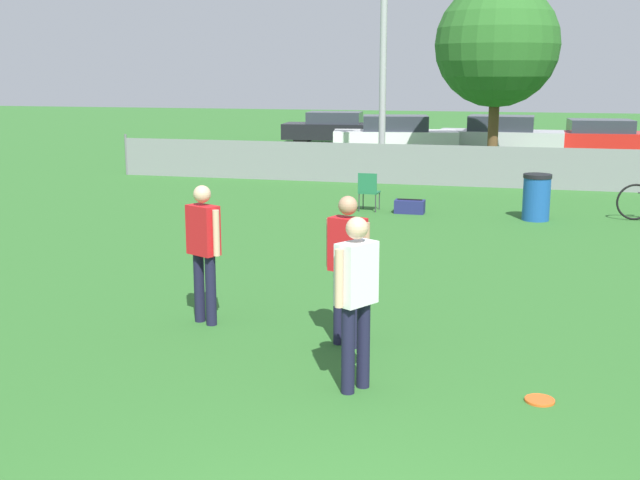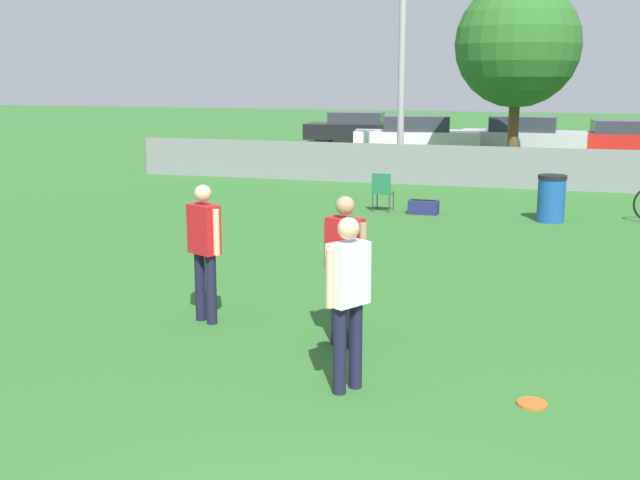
{
  "view_description": "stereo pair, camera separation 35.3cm",
  "coord_description": "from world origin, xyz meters",
  "px_view_note": "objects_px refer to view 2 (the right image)",
  "views": [
    {
      "loc": [
        0.9,
        -3.74,
        3.04
      ],
      "look_at": [
        -1.49,
        5.4,
        1.05
      ],
      "focal_mm": 45.0,
      "sensor_mm": 36.0,
      "label": 1
    },
    {
      "loc": [
        1.24,
        -3.65,
        3.04
      ],
      "look_at": [
        -1.49,
        5.4,
        1.05
      ],
      "focal_mm": 45.0,
      "sensor_mm": 36.0,
      "label": 2
    }
  ],
  "objects_px": {
    "frisbee_disc": "(532,403)",
    "gear_bag_sideline": "(423,207)",
    "tree_near_pole": "(517,45)",
    "folding_chair_sideline": "(382,190)",
    "parked_car_silver": "(523,137)",
    "player_thrower_red": "(204,244)",
    "trash_bin": "(551,198)",
    "player_receiver_white": "(348,292)",
    "parked_car_dark": "(357,128)",
    "parked_car_red": "(624,138)",
    "light_pole": "(403,10)",
    "player_defender_red": "(345,260)",
    "parked_car_white": "(416,137)"
  },
  "relations": [
    {
      "from": "parked_car_red",
      "to": "player_receiver_white",
      "type": "bearing_deg",
      "value": -104.26
    },
    {
      "from": "folding_chair_sideline",
      "to": "parked_car_silver",
      "type": "relative_size",
      "value": 0.19
    },
    {
      "from": "tree_near_pole",
      "to": "frisbee_disc",
      "type": "distance_m",
      "value": 18.48
    },
    {
      "from": "player_receiver_white",
      "to": "parked_car_dark",
      "type": "distance_m",
      "value": 27.1
    },
    {
      "from": "parked_car_dark",
      "to": "parked_car_white",
      "type": "bearing_deg",
      "value": -57.26
    },
    {
      "from": "trash_bin",
      "to": "light_pole",
      "type": "bearing_deg",
      "value": 124.1
    },
    {
      "from": "parked_car_white",
      "to": "parked_car_red",
      "type": "bearing_deg",
      "value": 6.24
    },
    {
      "from": "parked_car_dark",
      "to": "player_thrower_red",
      "type": "bearing_deg",
      "value": -85.1
    },
    {
      "from": "frisbee_disc",
      "to": "folding_chair_sideline",
      "type": "xyz_separation_m",
      "value": [
        -3.61,
        9.91,
        0.47
      ]
    },
    {
      "from": "light_pole",
      "to": "player_defender_red",
      "type": "bearing_deg",
      "value": -81.1
    },
    {
      "from": "trash_bin",
      "to": "gear_bag_sideline",
      "type": "relative_size",
      "value": 1.5
    },
    {
      "from": "player_defender_red",
      "to": "gear_bag_sideline",
      "type": "distance_m",
      "value": 8.86
    },
    {
      "from": "gear_bag_sideline",
      "to": "light_pole",
      "type": "bearing_deg",
      "value": 105.66
    },
    {
      "from": "light_pole",
      "to": "parked_car_dark",
      "type": "height_order",
      "value": "light_pole"
    },
    {
      "from": "frisbee_disc",
      "to": "trash_bin",
      "type": "relative_size",
      "value": 0.29
    },
    {
      "from": "trash_bin",
      "to": "parked_car_dark",
      "type": "distance_m",
      "value": 18.4
    },
    {
      "from": "tree_near_pole",
      "to": "parked_car_red",
      "type": "bearing_deg",
      "value": 59.34
    },
    {
      "from": "parked_car_silver",
      "to": "tree_near_pole",
      "type": "bearing_deg",
      "value": -89.7
    },
    {
      "from": "tree_near_pole",
      "to": "player_thrower_red",
      "type": "xyz_separation_m",
      "value": [
        -2.64,
        -16.58,
        -2.83
      ]
    },
    {
      "from": "player_thrower_red",
      "to": "frisbee_disc",
      "type": "height_order",
      "value": "player_thrower_red"
    },
    {
      "from": "player_defender_red",
      "to": "parked_car_red",
      "type": "relative_size",
      "value": 0.38
    },
    {
      "from": "gear_bag_sideline",
      "to": "parked_car_dark",
      "type": "bearing_deg",
      "value": 109.09
    },
    {
      "from": "parked_car_dark",
      "to": "parked_car_red",
      "type": "relative_size",
      "value": 1.0
    },
    {
      "from": "trash_bin",
      "to": "parked_car_dark",
      "type": "height_order",
      "value": "parked_car_dark"
    },
    {
      "from": "light_pole",
      "to": "frisbee_disc",
      "type": "relative_size",
      "value": 28.58
    },
    {
      "from": "light_pole",
      "to": "trash_bin",
      "type": "bearing_deg",
      "value": -55.9
    },
    {
      "from": "folding_chair_sideline",
      "to": "player_receiver_white",
      "type": "bearing_deg",
      "value": 102.9
    },
    {
      "from": "gear_bag_sideline",
      "to": "player_thrower_red",
      "type": "bearing_deg",
      "value": -98.65
    },
    {
      "from": "tree_near_pole",
      "to": "parked_car_dark",
      "type": "bearing_deg",
      "value": 130.77
    },
    {
      "from": "parked_car_white",
      "to": "parked_car_dark",
      "type": "bearing_deg",
      "value": 116.81
    },
    {
      "from": "tree_near_pole",
      "to": "trash_bin",
      "type": "height_order",
      "value": "tree_near_pole"
    },
    {
      "from": "tree_near_pole",
      "to": "folding_chair_sideline",
      "type": "height_order",
      "value": "tree_near_pole"
    },
    {
      "from": "player_receiver_white",
      "to": "parked_car_white",
      "type": "bearing_deg",
      "value": 38.85
    },
    {
      "from": "folding_chair_sideline",
      "to": "parked_car_silver",
      "type": "xyz_separation_m",
      "value": [
        2.35,
        12.99,
        0.22
      ]
    },
    {
      "from": "player_thrower_red",
      "to": "parked_car_dark",
      "type": "distance_m",
      "value": 25.06
    },
    {
      "from": "player_receiver_white",
      "to": "trash_bin",
      "type": "relative_size",
      "value": 1.77
    },
    {
      "from": "trash_bin",
      "to": "parked_car_red",
      "type": "xyz_separation_m",
      "value": [
        2.3,
        14.42,
        0.17
      ]
    },
    {
      "from": "folding_chair_sideline",
      "to": "parked_car_dark",
      "type": "bearing_deg",
      "value": -71.51
    },
    {
      "from": "light_pole",
      "to": "folding_chair_sideline",
      "type": "relative_size",
      "value": 9.39
    },
    {
      "from": "frisbee_disc",
      "to": "gear_bag_sideline",
      "type": "height_order",
      "value": "gear_bag_sideline"
    },
    {
      "from": "parked_car_dark",
      "to": "parked_car_white",
      "type": "height_order",
      "value": "parked_car_white"
    },
    {
      "from": "player_receiver_white",
      "to": "player_thrower_red",
      "type": "xyz_separation_m",
      "value": [
        -2.23,
        1.61,
        0.0
      ]
    },
    {
      "from": "folding_chair_sideline",
      "to": "parked_car_red",
      "type": "bearing_deg",
      "value": -110.18
    },
    {
      "from": "light_pole",
      "to": "player_thrower_red",
      "type": "bearing_deg",
      "value": -88.01
    },
    {
      "from": "frisbee_disc",
      "to": "parked_car_dark",
      "type": "height_order",
      "value": "parked_car_dark"
    },
    {
      "from": "parked_car_silver",
      "to": "gear_bag_sideline",
      "type": "bearing_deg",
      "value": -95.17
    },
    {
      "from": "folding_chair_sideline",
      "to": "parked_car_red",
      "type": "distance_m",
      "value": 15.39
    },
    {
      "from": "player_receiver_white",
      "to": "player_defender_red",
      "type": "bearing_deg",
      "value": 46.85
    },
    {
      "from": "parked_car_dark",
      "to": "tree_near_pole",
      "type": "bearing_deg",
      "value": -54.31
    },
    {
      "from": "frisbee_disc",
      "to": "trash_bin",
      "type": "distance_m",
      "value": 9.72
    }
  ]
}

